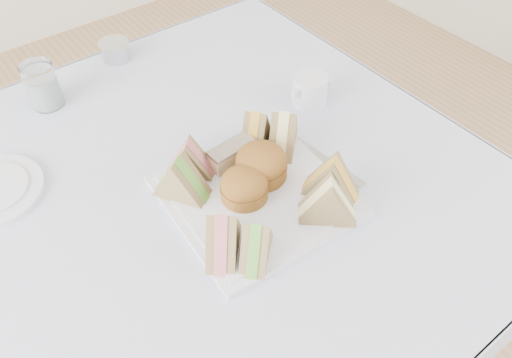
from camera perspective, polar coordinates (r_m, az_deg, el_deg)
floor at (r=1.55m, az=-3.95°, el=-19.43°), size 4.00×4.00×0.00m
table at (r=1.22m, az=-4.84°, el=-12.43°), size 0.90×0.90×0.74m
tablecloth at (r=0.92m, az=-6.27°, el=-0.50°), size 1.02×1.02×0.01m
serving_plate at (r=0.89m, az=0.00°, el=-1.95°), size 0.32×0.32×0.01m
sandwich_fl_a at (r=0.77m, az=-3.83°, el=-6.15°), size 0.10×0.10×0.09m
sandwich_fl_b at (r=0.77m, az=0.03°, el=-7.01°), size 0.09×0.09×0.08m
sandwich_fr_a at (r=0.86m, az=8.68°, el=0.27°), size 0.09×0.11×0.09m
sandwich_fr_b at (r=0.82m, az=8.33°, el=-2.32°), size 0.11×0.10×0.09m
sandwich_bl_a at (r=0.86m, az=-8.69°, el=0.27°), size 0.09×0.11×0.09m
sandwich_bl_b at (r=0.90m, az=-7.64°, el=2.47°), size 0.09×0.09×0.08m
sandwich_br_a at (r=0.94m, az=3.16°, el=5.56°), size 0.10×0.10×0.09m
sandwich_br_b at (r=0.94m, az=-0.02°, el=5.82°), size 0.10×0.09×0.08m
scone_left at (r=0.86m, az=-1.38°, el=-0.80°), size 0.09×0.09×0.06m
scone_right at (r=0.89m, az=0.58°, el=1.78°), size 0.10×0.10×0.06m
pastry_slice at (r=0.92m, az=-2.81°, el=2.82°), size 0.09×0.04×0.04m
water_glass at (r=1.15m, az=-23.24°, el=9.80°), size 0.08×0.08×0.10m
tea_strainer at (r=1.26m, az=-15.77°, el=13.85°), size 0.09×0.09×0.04m
knife at (r=0.97m, az=7.34°, el=2.57°), size 0.04×0.21×0.00m
fork at (r=0.94m, az=5.39°, el=0.85°), size 0.05×0.16×0.00m
creamer_jug at (r=1.08m, az=6.18°, el=10.06°), size 0.08×0.08×0.07m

